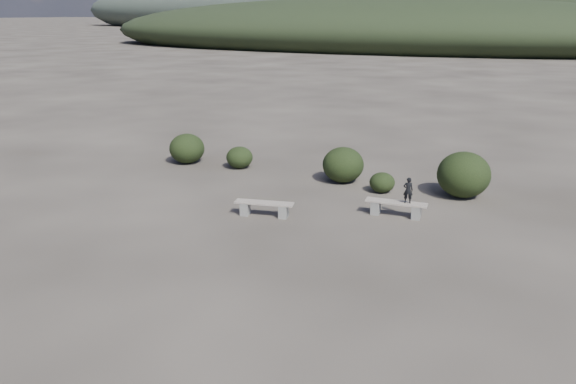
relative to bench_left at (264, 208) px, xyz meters
The scene contains 10 objects.
ground 4.32m from the bench_left, 69.49° to the right, with size 1200.00×1200.00×0.00m, color #322C26.
bench_left is the anchor object (origin of this frame).
bench_right 4.14m from the bench_left, 25.24° to the left, with size 1.94×0.57×0.48m.
seated_person 4.51m from the bench_left, 23.74° to the left, with size 0.30×0.20×0.83m, color black.
shrub_a 5.89m from the bench_left, 127.56° to the left, with size 1.09×1.09×0.89m, color black.
shrub_b 4.72m from the bench_left, 78.44° to the left, with size 1.56×1.56×1.33m, color black.
shrub_c 4.79m from the bench_left, 56.39° to the left, with size 0.90×0.90×0.72m, color black.
shrub_d 7.11m from the bench_left, 41.44° to the left, with size 1.82×1.82×1.59m, color black.
shrub_f 7.48m from the bench_left, 143.64° to the left, with size 1.48×1.48×1.25m, color black.
mountain_ridges 335.24m from the bench_left, 91.02° to the left, with size 500.00×400.00×56.00m.
Camera 1 is at (6.29, -10.66, 6.13)m, focal length 35.00 mm.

